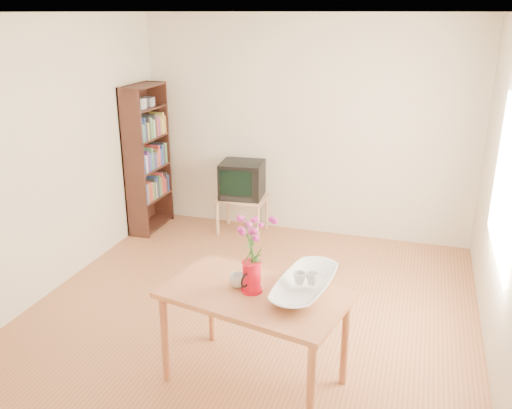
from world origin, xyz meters
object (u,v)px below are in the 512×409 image
(mug, at_px, (238,280))
(television, at_px, (243,179))
(pitcher, at_px, (252,278))
(table, at_px, (254,304))
(bowl, at_px, (306,259))

(mug, height_order, television, television)
(pitcher, xyz_separation_m, mug, (-0.12, 0.04, -0.06))
(television, bearing_deg, mug, -77.92)
(pitcher, distance_m, television, 2.94)
(table, height_order, mug, mug)
(pitcher, xyz_separation_m, television, (-1.00, 2.75, -0.17))
(pitcher, bearing_deg, bowl, 34.52)
(table, bearing_deg, television, 122.29)
(pitcher, bearing_deg, table, -11.02)
(pitcher, height_order, bowl, bowl)
(table, distance_m, pitcher, 0.20)
(mug, bearing_deg, table, 140.70)
(table, distance_m, mug, 0.20)
(television, bearing_deg, bowl, -68.70)
(bowl, xyz_separation_m, television, (-1.36, 2.63, -0.31))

